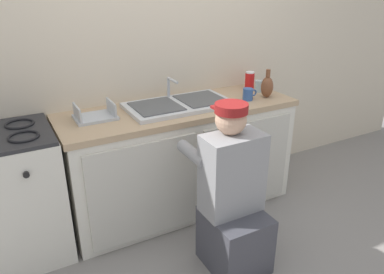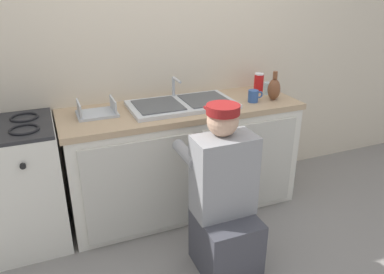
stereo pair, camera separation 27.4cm
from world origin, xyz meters
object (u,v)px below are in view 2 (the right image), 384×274
at_px(water_glass, 267,88).
at_px(soda_cup_red, 259,82).
at_px(vase_decorative, 274,89).
at_px(dish_rack_tray, 97,112).
at_px(coffee_mug, 254,96).
at_px(sink_double_basin, 182,104).
at_px(stove_range, 13,187).
at_px(plumber_person, 224,205).

relative_size(water_glass, soda_cup_red, 0.66).
height_order(vase_decorative, soda_cup_red, vase_decorative).
distance_m(water_glass, dish_rack_tray, 1.40).
height_order(coffee_mug, dish_rack_tray, dish_rack_tray).
xyz_separation_m(sink_double_basin, soda_cup_red, (0.77, 0.15, 0.06)).
bearing_deg(coffee_mug, water_glass, 34.10).
bearing_deg(stove_range, dish_rack_tray, 4.35).
bearing_deg(coffee_mug, vase_decorative, -3.71).
bearing_deg(stove_range, coffee_mug, -3.37).
distance_m(sink_double_basin, coffee_mug, 0.57).
bearing_deg(water_glass, vase_decorative, -103.08).
xyz_separation_m(sink_double_basin, vase_decorative, (0.74, -0.12, 0.07)).
bearing_deg(water_glass, dish_rack_tray, 179.59).
distance_m(stove_range, vase_decorative, 2.06).
distance_m(dish_rack_tray, soda_cup_red, 1.40).
bearing_deg(vase_decorative, coffee_mug, 176.29).
xyz_separation_m(water_glass, coffee_mug, (-0.21, -0.14, -0.00)).
bearing_deg(coffee_mug, soda_cup_red, 51.82).
height_order(plumber_person, soda_cup_red, plumber_person).
height_order(sink_double_basin, vase_decorative, vase_decorative).
bearing_deg(coffee_mug, stove_range, 176.63).
bearing_deg(plumber_person, vase_decorative, 40.83).
bearing_deg(plumber_person, coffee_mug, 49.03).
bearing_deg(sink_double_basin, coffee_mug, -11.02).
height_order(water_glass, dish_rack_tray, dish_rack_tray).
xyz_separation_m(vase_decorative, dish_rack_tray, (-1.37, 0.17, -0.07)).
relative_size(water_glass, dish_rack_tray, 0.36).
relative_size(stove_range, soda_cup_red, 5.97).
distance_m(stove_range, water_glass, 2.09).
height_order(water_glass, coffee_mug, water_glass).
bearing_deg(sink_double_basin, plumber_person, -90.91).
relative_size(sink_double_basin, water_glass, 8.00).
distance_m(coffee_mug, dish_rack_tray, 1.20).
relative_size(sink_double_basin, plumber_person, 0.72).
height_order(vase_decorative, dish_rack_tray, vase_decorative).
bearing_deg(water_glass, plumber_person, -134.35).
bearing_deg(stove_range, vase_decorative, -3.40).
relative_size(vase_decorative, water_glass, 2.30).
relative_size(plumber_person, soda_cup_red, 7.26).
relative_size(water_glass, coffee_mug, 0.79).
relative_size(vase_decorative, soda_cup_red, 1.51).
relative_size(sink_double_basin, coffee_mug, 6.35).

